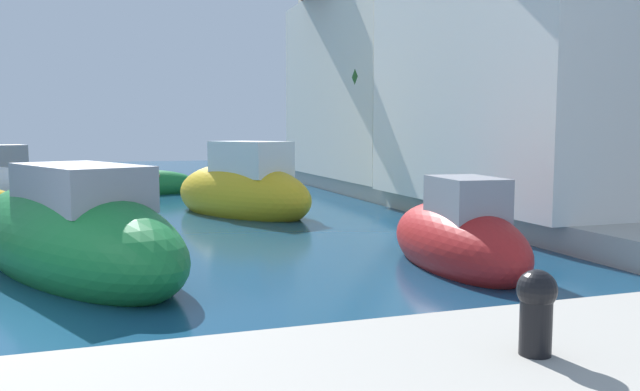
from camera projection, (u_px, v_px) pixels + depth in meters
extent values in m
cube|color=#ADA89E|center=(557.00, 208.00, 15.98)|extent=(6.00, 32.00, 0.50)
ellipsoid|color=gold|center=(241.00, 196.00, 16.76)|extent=(3.95, 5.14, 1.73)
cube|color=white|center=(251.00, 159.00, 16.40)|extent=(2.01, 2.34, 0.91)
ellipsoid|color=#197233|center=(148.00, 185.00, 22.10)|extent=(3.42, 1.39, 1.06)
cube|color=brown|center=(148.00, 175.00, 22.07)|extent=(0.73, 0.99, 0.08)
ellipsoid|color=#197233|center=(69.00, 240.00, 9.92)|extent=(4.39, 6.57, 1.79)
cube|color=gray|center=(81.00, 187.00, 9.46)|extent=(2.13, 2.73, 0.65)
ellipsoid|color=#B21E1E|center=(457.00, 244.00, 10.34)|extent=(1.78, 3.91, 1.33)
cube|color=gray|center=(466.00, 199.00, 9.97)|extent=(0.98, 1.37, 0.70)
cube|color=white|center=(565.00, 40.00, 15.52)|extent=(6.64, 7.89, 7.71)
cube|color=silver|center=(399.00, 86.00, 24.31)|extent=(6.21, 9.57, 6.75)
cube|color=beige|center=(383.00, 80.00, 25.65)|extent=(5.06, 6.66, 7.39)
cylinder|color=black|center=(536.00, 325.00, 4.81)|extent=(0.24, 0.24, 0.45)
sphere|color=black|center=(537.00, 290.00, 4.78)|extent=(0.30, 0.30, 0.30)
cylinder|color=brown|center=(397.00, 147.00, 20.89)|extent=(0.24, 0.24, 2.29)
sphere|color=#285623|center=(398.00, 78.00, 20.66)|extent=(3.07, 3.07, 3.07)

